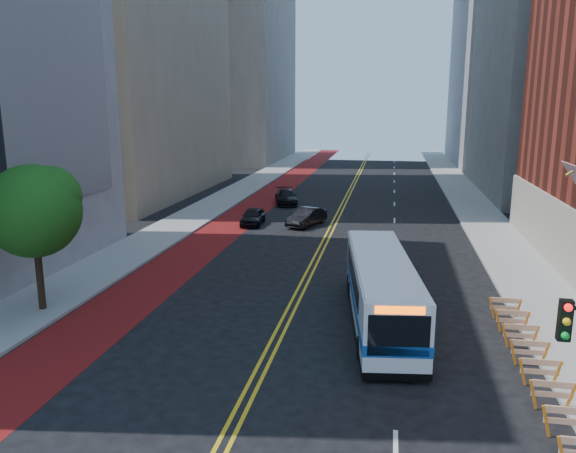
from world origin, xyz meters
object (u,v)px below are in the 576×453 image
(car_a, at_px, (253,216))
(car_b, at_px, (307,217))
(street_tree, at_px, (35,207))
(transit_bus, at_px, (381,289))
(car_c, at_px, (286,197))

(car_a, xyz_separation_m, car_b, (4.29, 0.35, 0.03))
(street_tree, relative_size, transit_bus, 0.60)
(car_a, bearing_deg, street_tree, -106.66)
(car_b, xyz_separation_m, car_c, (-3.41, 9.29, -0.01))
(street_tree, distance_m, car_a, 21.35)
(street_tree, relative_size, car_c, 1.41)
(street_tree, bearing_deg, car_c, 79.07)
(car_c, bearing_deg, car_a, -110.58)
(transit_bus, distance_m, car_c, 30.20)
(transit_bus, xyz_separation_m, car_b, (-6.17, 19.34, -0.88))
(car_a, distance_m, car_c, 9.68)
(transit_bus, relative_size, car_b, 2.64)
(car_b, bearing_deg, transit_bus, -51.22)
(car_a, height_order, car_c, car_c)
(street_tree, height_order, car_a, street_tree)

